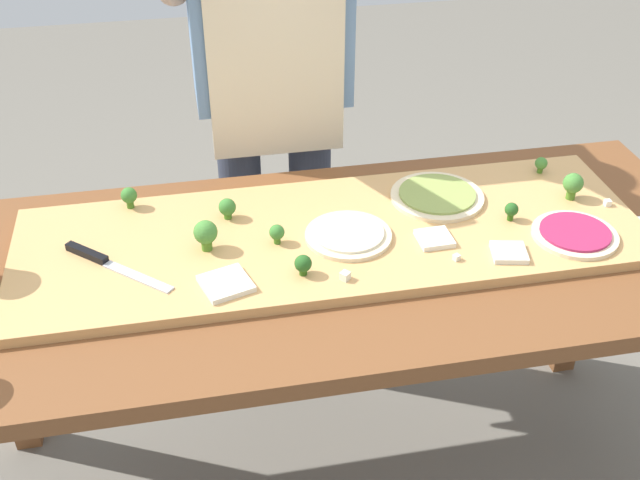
# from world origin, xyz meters

# --- Properties ---
(prep_table) EXTENTS (1.77, 0.75, 0.77)m
(prep_table) POSITION_xyz_m (0.00, 0.00, 0.67)
(prep_table) COLOR brown
(prep_table) RESTS_ON ground
(cutting_board) EXTENTS (1.39, 0.46, 0.02)m
(cutting_board) POSITION_xyz_m (0.01, 0.05, 0.79)
(cutting_board) COLOR tan
(cutting_board) RESTS_ON prep_table
(chefs_knife) EXTENTS (0.22, 0.21, 0.02)m
(chefs_knife) POSITION_xyz_m (-0.48, 0.03, 0.80)
(chefs_knife) COLOR #B7BABF
(chefs_knife) RESTS_ON cutting_board
(pizza_whole_beet_magenta) EXTENTS (0.19, 0.19, 0.02)m
(pizza_whole_beet_magenta) POSITION_xyz_m (0.53, -0.07, 0.81)
(pizza_whole_beet_magenta) COLOR beige
(pizza_whole_beet_magenta) RESTS_ON cutting_board
(pizza_whole_cheese_artichoke) EXTENTS (0.19, 0.19, 0.02)m
(pizza_whole_cheese_artichoke) POSITION_xyz_m (0.04, 0.02, 0.81)
(pizza_whole_cheese_artichoke) COLOR beige
(pizza_whole_cheese_artichoke) RESTS_ON cutting_board
(pizza_whole_pesto_green) EXTENTS (0.22, 0.22, 0.02)m
(pizza_whole_pesto_green) POSITION_xyz_m (0.28, 0.14, 0.81)
(pizza_whole_pesto_green) COLOR beige
(pizza_whole_pesto_green) RESTS_ON cutting_board
(pizza_slice_center) EXTENTS (0.09, 0.09, 0.01)m
(pizza_slice_center) POSITION_xyz_m (0.36, -0.11, 0.80)
(pizza_slice_center) COLOR silver
(pizza_slice_center) RESTS_ON cutting_board
(pizza_slice_near_right) EXTENTS (0.08, 0.08, 0.01)m
(pizza_slice_near_right) POSITION_xyz_m (0.22, -0.03, 0.80)
(pizza_slice_near_right) COLOR silver
(pizza_slice_near_right) RESTS_ON cutting_board
(pizza_slice_far_right) EXTENTS (0.12, 0.12, 0.01)m
(pizza_slice_far_right) POSITION_xyz_m (-0.24, -0.10, 0.80)
(pizza_slice_far_right) COLOR silver
(pizza_slice_far_right) RESTS_ON cutting_board
(broccoli_floret_front_left) EXTENTS (0.04, 0.04, 0.05)m
(broccoli_floret_front_left) POSITION_xyz_m (-0.21, 0.15, 0.83)
(broccoli_floret_front_left) COLOR #3F7220
(broccoli_floret_front_left) RESTS_ON cutting_board
(broccoli_floret_center_right) EXTENTS (0.05, 0.05, 0.07)m
(broccoli_floret_center_right) POSITION_xyz_m (0.59, 0.08, 0.84)
(broccoli_floret_center_right) COLOR #487A23
(broccoli_floret_center_right) RESTS_ON cutting_board
(broccoli_floret_front_right) EXTENTS (0.04, 0.04, 0.05)m
(broccoli_floret_front_right) POSITION_xyz_m (-0.43, 0.24, 0.83)
(broccoli_floret_front_right) COLOR #3F7220
(broccoli_floret_front_right) RESTS_ON cutting_board
(broccoli_floret_back_right) EXTENTS (0.04, 0.04, 0.05)m
(broccoli_floret_back_right) POSITION_xyz_m (-0.08, -0.09, 0.82)
(broccoli_floret_back_right) COLOR #2C5915
(broccoli_floret_back_right) RESTS_ON cutting_board
(broccoli_floret_back_left) EXTENTS (0.03, 0.03, 0.04)m
(broccoli_floret_back_left) POSITION_xyz_m (0.42, 0.02, 0.82)
(broccoli_floret_back_left) COLOR #2C5915
(broccoli_floret_back_left) RESTS_ON cutting_board
(broccoli_floret_back_mid) EXTENTS (0.03, 0.03, 0.04)m
(broccoli_floret_back_mid) POSITION_xyz_m (0.57, 0.21, 0.82)
(broccoli_floret_back_mid) COLOR #487A23
(broccoli_floret_back_mid) RESTS_ON cutting_board
(broccoli_floret_front_mid) EXTENTS (0.05, 0.05, 0.07)m
(broccoli_floret_front_mid) POSITION_xyz_m (-0.27, 0.04, 0.84)
(broccoli_floret_front_mid) COLOR #487A23
(broccoli_floret_front_mid) RESTS_ON cutting_board
(broccoli_floret_center_left) EXTENTS (0.03, 0.03, 0.05)m
(broccoli_floret_center_left) POSITION_xyz_m (-0.12, 0.03, 0.82)
(broccoli_floret_center_left) COLOR #3F7220
(broccoli_floret_center_left) RESTS_ON cutting_board
(cheese_crumble_a) EXTENTS (0.02, 0.02, 0.01)m
(cheese_crumble_a) POSITION_xyz_m (0.24, -0.10, 0.80)
(cheese_crumble_a) COLOR silver
(cheese_crumble_a) RESTS_ON cutting_board
(cheese_crumble_b) EXTENTS (0.01, 0.01, 0.01)m
(cheese_crumble_b) POSITION_xyz_m (0.66, 0.04, 0.81)
(cheese_crumble_b) COLOR white
(cheese_crumble_b) RESTS_ON cutting_board
(cheese_crumble_c) EXTENTS (0.02, 0.02, 0.02)m
(cheese_crumble_c) POSITION_xyz_m (-0.00, -0.12, 0.81)
(cheese_crumble_c) COLOR silver
(cheese_crumble_c) RESTS_ON cutting_board
(cook_center) EXTENTS (0.54, 0.39, 1.67)m
(cook_center) POSITION_xyz_m (-0.05, 0.55, 1.00)
(cook_center) COLOR #333847
(cook_center) RESTS_ON ground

